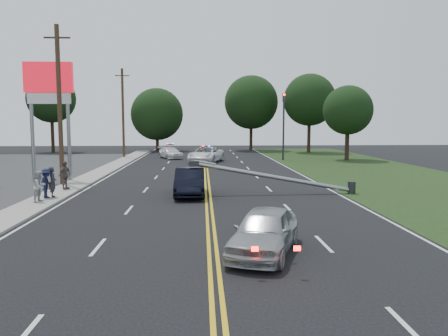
{
  "coord_description": "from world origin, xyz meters",
  "views": [
    {
      "loc": [
        -0.32,
        -15.95,
        4.03
      ],
      "look_at": [
        0.79,
        6.16,
        1.7
      ],
      "focal_mm": 35.0,
      "sensor_mm": 36.0,
      "label": 1
    }
  ],
  "objects": [
    {
      "name": "bystander_a",
      "position": [
        -8.12,
        6.98,
        0.92
      ],
      "size": [
        0.56,
        0.68,
        1.6
      ],
      "primitive_type": "imported",
      "rotation": [
        0.0,
        0.0,
        1.92
      ],
      "color": "#26272D",
      "rests_on": "sidewalk"
    },
    {
      "name": "grass_verge",
      "position": [
        13.5,
        10.0,
        0.01
      ],
      "size": [
        12.0,
        80.0,
        0.01
      ],
      "primitive_type": "cube",
      "color": "black",
      "rests_on": "ground"
    },
    {
      "name": "fallen_streetlight",
      "position": [
        4.19,
        8.0,
        0.92
      ],
      "size": [
        9.36,
        0.44,
        1.91
      ],
      "color": "#2D2D30",
      "rests_on": "ground"
    },
    {
      "name": "tree_5",
      "position": [
        -20.28,
        43.51,
        7.11
      ],
      "size": [
        6.35,
        6.35,
        10.3
      ],
      "color": "black",
      "rests_on": "ground"
    },
    {
      "name": "crashed_sedan",
      "position": [
        -1.01,
        7.94,
        0.75
      ],
      "size": [
        1.64,
        4.58,
        1.5
      ],
      "primitive_type": "imported",
      "rotation": [
        0.0,
        0.0,
        0.01
      ],
      "color": "black",
      "rests_on": "ground"
    },
    {
      "name": "waiting_sedan",
      "position": [
        1.57,
        -2.97,
        0.71
      ],
      "size": [
        3.02,
        4.48,
        1.42
      ],
      "primitive_type": "imported",
      "rotation": [
        0.0,
        0.0,
        -0.36
      ],
      "color": "#A3A6AB",
      "rests_on": "ground"
    },
    {
      "name": "centerline_yellow",
      "position": [
        0.0,
        10.0,
        0.01
      ],
      "size": [
        0.36,
        80.0,
        0.0
      ],
      "primitive_type": "cube",
      "color": "gold",
      "rests_on": "ground"
    },
    {
      "name": "tree_9",
      "position": [
        15.07,
        29.66,
        5.28
      ],
      "size": [
        5.19,
        5.19,
        7.9
      ],
      "color": "black",
      "rests_on": "ground"
    },
    {
      "name": "traffic_signal",
      "position": [
        8.3,
        30.0,
        4.21
      ],
      "size": [
        0.28,
        0.41,
        7.05
      ],
      "color": "#2D2D30",
      "rests_on": "ground"
    },
    {
      "name": "emergency_a",
      "position": [
        0.07,
        27.91,
        0.78
      ],
      "size": [
        4.13,
        6.11,
        1.56
      ],
      "primitive_type": "imported",
      "rotation": [
        0.0,
        0.0,
        -0.3
      ],
      "color": "white",
      "rests_on": "ground"
    },
    {
      "name": "sidewalk",
      "position": [
        -8.4,
        10.0,
        0.06
      ],
      "size": [
        1.8,
        70.0,
        0.12
      ],
      "primitive_type": "cube",
      "color": "gray",
      "rests_on": "ground"
    },
    {
      "name": "ground",
      "position": [
        0.0,
        0.0,
        0.0
      ],
      "size": [
        120.0,
        120.0,
        0.0
      ],
      "primitive_type": "plane",
      "color": "black",
      "rests_on": "ground"
    },
    {
      "name": "tree_6",
      "position": [
        -6.6,
        45.78,
        5.13
      ],
      "size": [
        7.26,
        7.26,
        8.77
      ],
      "color": "black",
      "rests_on": "ground"
    },
    {
      "name": "bystander_b",
      "position": [
        -8.31,
        5.72,
        0.89
      ],
      "size": [
        0.78,
        0.89,
        1.54
      ],
      "primitive_type": "imported",
      "rotation": [
        0.0,
        0.0,
        1.27
      ],
      "color": "#A1A2A6",
      "rests_on": "sidewalk"
    },
    {
      "name": "bystander_c",
      "position": [
        -8.37,
        6.8,
        0.88
      ],
      "size": [
        0.65,
        1.03,
        1.53
      ],
      "primitive_type": "imported",
      "rotation": [
        0.0,
        0.0,
        1.48
      ],
      "color": "#161B38",
      "rests_on": "sidewalk"
    },
    {
      "name": "bystander_d",
      "position": [
        -8.35,
        9.78,
        0.95
      ],
      "size": [
        0.74,
        1.05,
        1.66
      ],
      "primitive_type": "imported",
      "rotation": [
        0.0,
        0.0,
        1.18
      ],
      "color": "#60534D",
      "rests_on": "sidewalk"
    },
    {
      "name": "emergency_b",
      "position": [
        -3.88,
        32.92,
        0.63
      ],
      "size": [
        3.34,
        4.68,
        1.26
      ],
      "primitive_type": "imported",
      "rotation": [
        0.0,
        0.0,
        0.41
      ],
      "color": "silver",
      "rests_on": "ground"
    },
    {
      "name": "tree_7",
      "position": [
        6.67,
        46.19,
        6.83
      ],
      "size": [
        7.58,
        7.58,
        10.62
      ],
      "color": "black",
      "rests_on": "ground"
    },
    {
      "name": "utility_pole_mid",
      "position": [
        -9.2,
        12.0,
        5.08
      ],
      "size": [
        1.6,
        0.28,
        10.0
      ],
      "color": "#382619",
      "rests_on": "ground"
    },
    {
      "name": "tree_8",
      "position": [
        13.85,
        41.38,
        6.94
      ],
      "size": [
        6.84,
        6.84,
        10.38
      ],
      "color": "black",
      "rests_on": "ground"
    },
    {
      "name": "pylon_sign",
      "position": [
        -10.5,
        14.0,
        6.0
      ],
      "size": [
        3.2,
        0.35,
        8.0
      ],
      "color": "gray",
      "rests_on": "ground"
    },
    {
      "name": "utility_pole_far",
      "position": [
        -9.2,
        34.0,
        5.08
      ],
      "size": [
        1.6,
        0.28,
        10.0
      ],
      "color": "#382619",
      "rests_on": "ground"
    }
  ]
}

